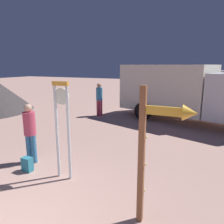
# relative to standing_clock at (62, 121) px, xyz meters

# --- Properties ---
(standing_clock) EXTENTS (0.42, 0.11, 2.40)m
(standing_clock) POSITION_rel_standing_clock_xyz_m (0.00, 0.00, 0.00)
(standing_clock) COLOR silver
(standing_clock) RESTS_ON ground_plane
(arrow_sign) EXTENTS (0.89, 0.26, 2.45)m
(arrow_sign) POSITION_rel_standing_clock_xyz_m (2.45, -0.67, 0.14)
(arrow_sign) COLOR brown
(arrow_sign) RESTS_ON ground_plane
(person_near_clock) EXTENTS (0.33, 0.33, 1.72)m
(person_near_clock) POSITION_rel_standing_clock_xyz_m (-1.40, 0.30, -0.49)
(person_near_clock) COLOR teal
(person_near_clock) RESTS_ON ground_plane
(backpack) EXTENTS (0.27, 0.22, 0.38)m
(backpack) POSITION_rel_standing_clock_xyz_m (-1.09, -0.16, -1.26)
(backpack) COLOR teal
(backpack) RESTS_ON ground_plane
(person_distant) EXTENTS (0.35, 0.35, 1.81)m
(person_distant) POSITION_rel_standing_clock_xyz_m (-2.42, 6.32, -0.44)
(person_distant) COLOR #C04257
(person_distant) RESTS_ON ground_plane
(box_truck_near) EXTENTS (7.06, 4.33, 2.79)m
(box_truck_near) POSITION_rel_standing_clock_xyz_m (1.85, 7.15, 0.10)
(box_truck_near) COLOR silver
(box_truck_near) RESTS_ON ground_plane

